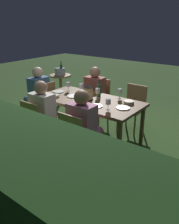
{
  "coord_description": "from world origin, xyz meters",
  "views": [
    {
      "loc": [
        -2.32,
        3.03,
        2.03
      ],
      "look_at": [
        0.0,
        0.0,
        0.53
      ],
      "focal_mm": 38.41,
      "sensor_mm": 36.0,
      "label": 1
    }
  ],
  "objects": [
    {
      "name": "person_in_blue",
      "position": [
        1.33,
        0.0,
        0.64
      ],
      "size": [
        0.48,
        0.38,
        1.15
      ],
      "color": "#426699",
      "rests_on": "ground"
    },
    {
      "name": "wine_glass_c",
      "position": [
        0.36,
        -0.22,
        0.87
      ],
      "size": [
        0.08,
        0.08,
        0.17
      ],
      "color": "silver",
      "rests_on": "dining_table"
    },
    {
      "name": "person_in_pink",
      "position": [
        -0.4,
        0.63,
        0.64
      ],
      "size": [
        0.38,
        0.47,
        1.15
      ],
      "color": "#C675A3",
      "rests_on": "ground"
    },
    {
      "name": "wine_glass_b",
      "position": [
        -0.51,
        0.21,
        0.87
      ],
      "size": [
        0.08,
        0.08,
        0.17
      ],
      "color": "silver",
      "rests_on": "dining_table"
    },
    {
      "name": "wine_glass_e",
      "position": [
        0.62,
        -0.16,
        0.87
      ],
      "size": [
        0.08,
        0.08,
        0.17
      ],
      "color": "silver",
      "rests_on": "dining_table"
    },
    {
      "name": "lantern_centerpiece",
      "position": [
        0.0,
        0.04,
        0.9
      ],
      "size": [
        0.15,
        0.15,
        0.27
      ],
      "color": "black",
      "rests_on": "dining_table"
    },
    {
      "name": "green_bottle_on_table",
      "position": [
        -0.01,
        -0.26,
        0.86
      ],
      "size": [
        0.07,
        0.07,
        0.29
      ],
      "color": "#195128",
      "rests_on": "dining_table"
    },
    {
      "name": "bowl_bread",
      "position": [
        0.55,
        0.25,
        0.77
      ],
      "size": [
        0.13,
        0.13,
        0.04
      ],
      "color": "#BCAD8E",
      "rests_on": "dining_table"
    },
    {
      "name": "person_in_cream",
      "position": [
        0.4,
        0.63,
        0.64
      ],
      "size": [
        0.38,
        0.47,
        1.15
      ],
      "color": "white",
      "rests_on": "ground"
    },
    {
      "name": "wine_glass_a",
      "position": [
        -0.37,
        -0.36,
        0.87
      ],
      "size": [
        0.08,
        0.08,
        0.17
      ],
      "color": "silver",
      "rests_on": "dining_table"
    },
    {
      "name": "chair_side_right_a",
      "position": [
        -0.4,
        0.83,
        0.49
      ],
      "size": [
        0.42,
        0.4,
        0.87
      ],
      "color": "#937047",
      "rests_on": "ground"
    },
    {
      "name": "chair_head_far",
      "position": [
        1.14,
        0.0,
        0.49
      ],
      "size": [
        0.4,
        0.42,
        0.87
      ],
      "color": "#937047",
      "rests_on": "ground"
    },
    {
      "name": "bowl_olives",
      "position": [
        -0.62,
        -0.21,
        0.78
      ],
      "size": [
        0.16,
        0.16,
        0.05
      ],
      "color": "#BCAD8E",
      "rests_on": "dining_table"
    },
    {
      "name": "chair_side_left_b",
      "position": [
        0.4,
        -0.83,
        0.49
      ],
      "size": [
        0.42,
        0.4,
        0.87
      ],
      "color": "#937047",
      "rests_on": "ground"
    },
    {
      "name": "plate_b",
      "position": [
        0.32,
        0.03,
        0.76
      ],
      "size": [
        0.24,
        0.24,
        0.01
      ],
      "primitive_type": "cylinder",
      "color": "silver",
      "rests_on": "dining_table"
    },
    {
      "name": "plate_c",
      "position": [
        0.73,
        0.0,
        0.76
      ],
      "size": [
        0.21,
        0.21,
        0.01
      ],
      "primitive_type": "cylinder",
      "color": "silver",
      "rests_on": "dining_table"
    },
    {
      "name": "ice_bucket",
      "position": [
        1.87,
        -1.24,
        0.79
      ],
      "size": [
        0.26,
        0.26,
        0.34
      ],
      "color": "#B2B7BF",
      "rests_on": "side_table"
    },
    {
      "name": "chair_side_left_a",
      "position": [
        -0.4,
        -0.83,
        0.49
      ],
      "size": [
        0.42,
        0.4,
        0.87
      ],
      "color": "#937047",
      "rests_on": "ground"
    },
    {
      "name": "dining_table",
      "position": [
        0.0,
        0.0,
        0.69
      ],
      "size": [
        1.77,
        0.87,
        0.75
      ],
      "color": "brown",
      "rests_on": "ground"
    },
    {
      "name": "wine_glass_d",
      "position": [
        -0.06,
        -0.15,
        0.87
      ],
      "size": [
        0.08,
        0.08,
        0.17
      ],
      "color": "silver",
      "rests_on": "dining_table"
    },
    {
      "name": "side_table",
      "position": [
        1.88,
        -1.24,
        0.46
      ],
      "size": [
        0.53,
        0.53,
        0.7
      ],
      "color": "#937047",
      "rests_on": "ground"
    },
    {
      "name": "ground_plane",
      "position": [
        0.0,
        0.0,
        0.0
      ],
      "size": [
        16.0,
        16.0,
        0.0
      ],
      "primitive_type": "plane",
      "color": "#385B28"
    },
    {
      "name": "plate_d",
      "position": [
        -0.28,
        0.21,
        0.76
      ],
      "size": [
        0.22,
        0.22,
        0.01
      ],
      "primitive_type": "cylinder",
      "color": "white",
      "rests_on": "dining_table"
    },
    {
      "name": "person_in_rust",
      "position": [
        0.4,
        -0.63,
        0.64
      ],
      "size": [
        0.38,
        0.47,
        1.15
      ],
      "color": "#9E4C47",
      "rests_on": "ground"
    },
    {
      "name": "plate_a",
      "position": [
        -0.66,
        0.03,
        0.76
      ],
      "size": [
        0.21,
        0.21,
        0.01
      ],
      "primitive_type": "cylinder",
      "color": "silver",
      "rests_on": "dining_table"
    },
    {
      "name": "chair_side_right_b",
      "position": [
        0.4,
        0.83,
        0.49
      ],
      "size": [
        0.42,
        0.4,
        0.87
      ],
      "color": "#937047",
      "rests_on": "ground"
    }
  ]
}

